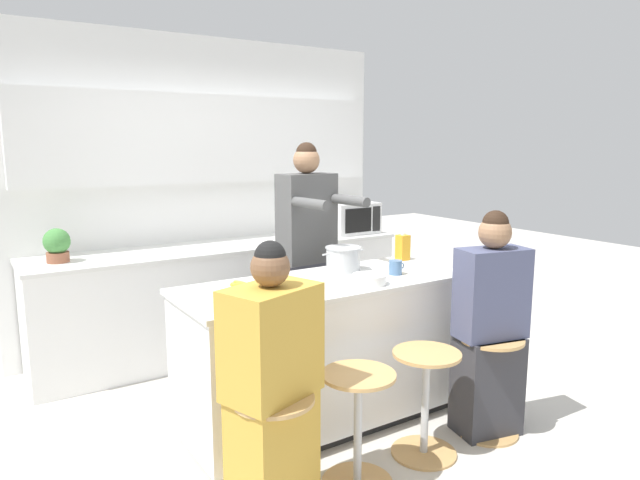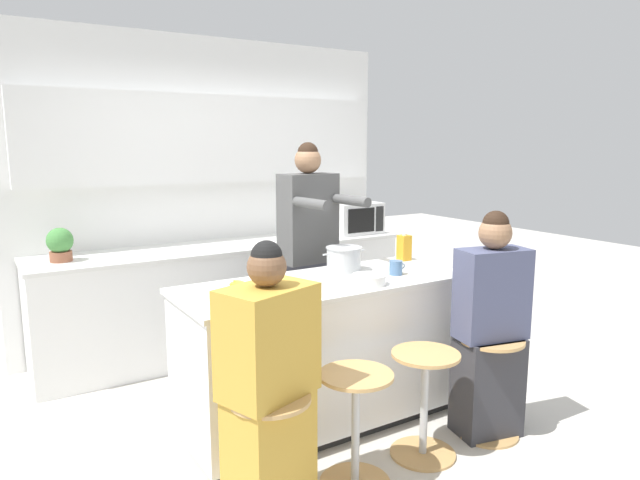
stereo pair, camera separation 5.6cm
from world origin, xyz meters
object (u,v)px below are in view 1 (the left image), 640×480
at_px(kitchen_island, 326,351).
at_px(juice_carton, 403,247).
at_px(bar_stool_leftmost, 274,451).
at_px(fruit_bowl, 369,279).
at_px(person_seated_near, 490,334).
at_px(cooking_pot, 343,259).
at_px(person_wrapped_blanket, 272,391).
at_px(banana_bunch, 238,284).
at_px(microwave, 350,218).
at_px(coffee_cup_near, 396,267).
at_px(potted_plant, 57,245).
at_px(bar_stool_center_right, 425,397).
at_px(person_cooking, 307,263).
at_px(bar_stool_center_left, 358,422).
at_px(bar_stool_rightmost, 490,380).

xyz_separation_m(kitchen_island, juice_carton, (0.83, 0.24, 0.56)).
height_order(bar_stool_leftmost, fruit_bowl, fruit_bowl).
relative_size(person_seated_near, cooking_pot, 4.23).
distance_m(person_wrapped_blanket, banana_bunch, 0.89).
bearing_deg(microwave, fruit_bowl, -122.46).
bearing_deg(coffee_cup_near, person_wrapped_blanket, -155.23).
height_order(person_seated_near, potted_plant, person_seated_near).
bearing_deg(person_seated_near, bar_stool_center_right, -168.85).
xyz_separation_m(person_seated_near, microwave, (0.53, 2.21, 0.44)).
bearing_deg(potted_plant, microwave, -0.87).
distance_m(bar_stool_center_right, person_cooking, 1.43).
distance_m(juice_carton, microwave, 1.38).
height_order(person_cooking, person_wrapped_blanket, person_cooking).
bearing_deg(bar_stool_leftmost, juice_carton, 30.36).
relative_size(bar_stool_center_left, banana_bunch, 4.21).
distance_m(cooking_pot, banana_bunch, 0.80).
height_order(bar_stool_leftmost, bar_stool_center_right, same).
bearing_deg(bar_stool_leftmost, cooking_pot, 40.81).
bearing_deg(potted_plant, bar_stool_rightmost, -47.56).
xyz_separation_m(bar_stool_rightmost, person_seated_near, (0.01, 0.02, 0.29)).
xyz_separation_m(kitchen_island, coffee_cup_near, (0.48, -0.10, 0.51)).
bearing_deg(kitchen_island, juice_carton, 15.80).
xyz_separation_m(banana_bunch, microwave, (1.83, 1.40, 0.12)).
relative_size(bar_stool_center_left, person_cooking, 0.35).
relative_size(kitchen_island, person_wrapped_blanket, 1.39).
distance_m(bar_stool_center_right, bar_stool_rightmost, 0.50).
height_order(kitchen_island, banana_bunch, banana_bunch).
height_order(bar_stool_center_left, fruit_bowl, fruit_bowl).
xyz_separation_m(person_cooking, potted_plant, (-1.59, 0.91, 0.16)).
xyz_separation_m(fruit_bowl, banana_bunch, (-0.71, 0.36, -0.01)).
bearing_deg(banana_bunch, juice_carton, 3.81).
bearing_deg(bar_stool_leftmost, microwave, 47.55).
height_order(person_wrapped_blanket, coffee_cup_near, person_wrapped_blanket).
relative_size(cooking_pot, potted_plant, 1.31).
distance_m(bar_stool_rightmost, microwave, 2.40).
bearing_deg(juice_carton, bar_stool_center_right, -123.08).
xyz_separation_m(person_cooking, cooking_pot, (-0.02, -0.50, 0.12)).
distance_m(bar_stool_leftmost, person_wrapped_blanket, 0.29).
distance_m(kitchen_island, bar_stool_leftmost, 1.03).
xyz_separation_m(bar_stool_leftmost, bar_stool_center_right, (1.01, 0.04, 0.00)).
relative_size(person_cooking, coffee_cup_near, 15.13).
distance_m(bar_stool_center_left, coffee_cup_near, 1.13).
bearing_deg(bar_stool_leftmost, kitchen_island, 42.58).
distance_m(person_wrapped_blanket, juice_carton, 1.86).
bearing_deg(bar_stool_leftmost, bar_stool_center_right, 2.26).
distance_m(person_cooking, person_seated_near, 1.45).
relative_size(kitchen_island, bar_stool_rightmost, 3.03).
relative_size(person_wrapped_blanket, juice_carton, 6.72).
height_order(person_seated_near, coffee_cup_near, person_seated_near).
distance_m(bar_stool_leftmost, cooking_pot, 1.49).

